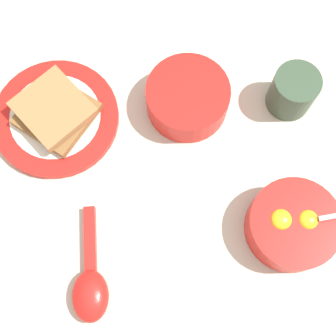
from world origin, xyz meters
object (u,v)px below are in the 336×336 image
Objects in this scene: toast_sandwich at (55,111)px; congee_bowl at (188,98)px; egg_bowl at (292,225)px; soup_spoon at (90,287)px; drinking_cup at (293,91)px; toast_plate at (56,118)px.

toast_sandwich is 1.07× the size of congee_bowl.
egg_bowl reaches higher than congee_bowl.
drinking_cup is at bearing 104.99° from soup_spoon.
egg_bowl is at bearing 34.27° from toast_sandwich.
egg_bowl reaches higher than toast_sandwich.
soup_spoon is at bearing -14.26° from toast_plate.
toast_sandwich is (0.00, 0.00, 0.02)m from toast_plate.
egg_bowl is 1.95× the size of drinking_cup.
toast_sandwich is at bearing -145.73° from egg_bowl.
congee_bowl reaches higher than toast_sandwich.
toast_sandwich is 0.85× the size of soup_spoon.
soup_spoon is 0.32m from congee_bowl.
egg_bowl is at bearing 34.68° from toast_plate.
toast_sandwich reaches higher than soup_spoon.
egg_bowl is at bearing 77.37° from soup_spoon.
soup_spoon is (0.26, -0.07, -0.01)m from toast_sandwich.
drinking_cup is at bearing 65.70° from toast_sandwich.
soup_spoon is (-0.07, -0.30, -0.02)m from egg_bowl.
drinking_cup is (0.15, 0.34, 0.01)m from toast_sandwich.
drinking_cup is at bearing 146.81° from egg_bowl.
congee_bowl is (0.08, 0.20, 0.02)m from toast_plate.
congee_bowl is 0.17m from drinking_cup.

